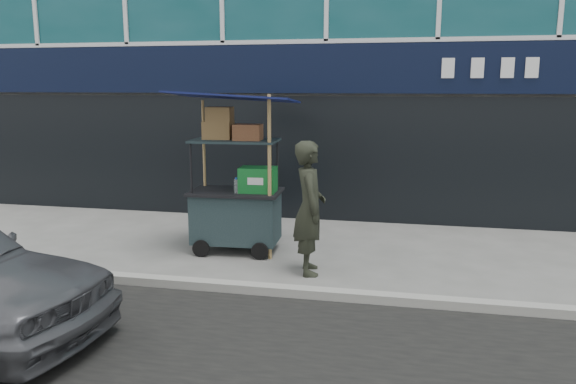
# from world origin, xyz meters

# --- Properties ---
(ground) EXTENTS (80.00, 80.00, 0.00)m
(ground) POSITION_xyz_m (0.00, 0.00, 0.00)
(ground) COLOR #60605B
(ground) RESTS_ON ground
(curb) EXTENTS (80.00, 0.18, 0.12)m
(curb) POSITION_xyz_m (0.00, -0.20, 0.06)
(curb) COLOR gray
(curb) RESTS_ON ground
(vendor_cart) EXTENTS (1.94, 1.41, 2.53)m
(vendor_cart) POSITION_xyz_m (-1.05, 1.53, 0.89)
(vendor_cart) COLOR black
(vendor_cart) RESTS_ON ground
(vendor_man) EXTENTS (0.61, 0.77, 1.87)m
(vendor_man) POSITION_xyz_m (0.24, 0.74, 0.93)
(vendor_man) COLOR black
(vendor_man) RESTS_ON ground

